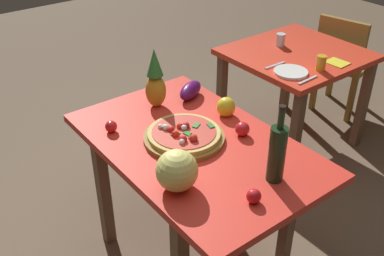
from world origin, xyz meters
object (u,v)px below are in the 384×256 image
background_table (295,67)px  pizza (184,133)px  napkin_folded (337,63)px  display_table (195,157)px  bell_pepper (226,107)px  dinner_plate (291,72)px  drinking_glass_water (281,40)px  tomato_beside_pepper (254,196)px  eggplant (190,90)px  knife_utensil (308,80)px  pizza_board (184,138)px  pineapple_left (155,81)px  wine_bottle (277,153)px  drinking_glass_juice (321,63)px  fork_utensil (275,65)px  melon (177,171)px  tomato_near_board (111,127)px  tomato_at_corner (242,129)px  dining_chair (343,60)px

background_table → pizza: (0.42, -1.31, 0.15)m
napkin_folded → display_table: bearing=-82.7°
bell_pepper → dinner_plate: (-0.15, 0.68, -0.04)m
drinking_glass_water → tomato_beside_pepper: bearing=-50.3°
eggplant → knife_utensil: size_ratio=1.11×
pizza_board → eggplant: bearing=138.7°
bell_pepper → eggplant: (-0.28, -0.03, -0.01)m
pineapple_left → background_table: bearing=91.9°
pizza → drinking_glass_water: bearing=113.8°
pizza_board → drinking_glass_water: 1.42m
tomato_beside_pepper → pizza_board: bearing=174.7°
knife_utensil → wine_bottle: bearing=-60.4°
wine_bottle → pineapple_left: (-0.87, -0.04, 0.01)m
wine_bottle → drinking_glass_juice: (-0.61, 1.07, -0.09)m
bell_pepper → napkin_folded: bell_pepper is taller
drinking_glass_water → drinking_glass_juice: bearing=-13.1°
background_table → fork_utensil: fork_utensil is taller
melon → knife_utensil: size_ratio=1.01×
pizza_board → wine_bottle: 0.52m
pizza_board → wine_bottle: (0.49, 0.13, 0.13)m
wine_bottle → dinner_plate: wine_bottle is taller
dinner_plate → tomato_near_board: bearing=-93.6°
tomato_at_corner → napkin_folded: size_ratio=0.53×
pineapple_left → fork_utensil: (0.03, 0.93, -0.15)m
eggplant → melon: bearing=-41.2°
background_table → napkin_folded: size_ratio=6.37×
eggplant → napkin_folded: 1.10m
dining_chair → dinner_plate: (0.27, -0.97, 0.27)m
melon → napkin_folded: 1.67m
pizza → drinking_glass_water: 1.42m
tomato_near_board → tomato_beside_pepper: bearing=13.5°
display_table → pizza_board: (-0.05, -0.03, 0.10)m
drinking_glass_water → pizza_board: bearing=-66.2°
dining_chair → pineapple_left: 1.94m
drinking_glass_water → pineapple_left: bearing=-80.7°
bell_pepper → tomato_at_corner: (0.20, -0.07, -0.01)m
background_table → dining_chair: size_ratio=1.05×
pizza → drinking_glass_juice: (-0.12, 1.20, 0.01)m
fork_utensil → napkin_folded: (0.22, 0.37, -0.00)m
drinking_glass_juice → napkin_folded: (-0.00, 0.18, -0.05)m
napkin_folded → tomato_at_corner: bearing=-76.5°
melon → napkin_folded: melon is taller
dinner_plate → fork_utensil: dinner_plate is taller
dining_chair → bell_pepper: size_ratio=7.70×
pineapple_left → bell_pepper: pineapple_left is taller
display_table → dinner_plate: 1.02m
wine_bottle → tomato_near_board: size_ratio=5.94×
pizza → knife_utensil: (-0.07, 1.01, -0.04)m
pizza_board → fork_utensil: 1.07m
tomato_beside_pepper → drinking_glass_water: size_ratio=0.70×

